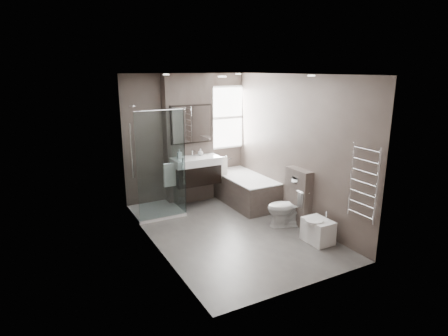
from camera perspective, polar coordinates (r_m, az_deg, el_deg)
room at (r=6.04m, az=1.16°, el=1.67°), size 2.70×3.90×2.70m
vanity_pier at (r=7.61m, az=-5.43°, el=4.36°), size 1.00×0.25×2.60m
vanity at (r=7.42m, az=-4.27°, el=-0.32°), size 0.95×0.47×0.66m
mirror_cabinet at (r=7.40m, az=-4.99°, el=6.67°), size 0.86×0.08×0.76m
towel_left at (r=7.20m, az=-8.27°, el=-1.07°), size 0.24×0.06×0.44m
towel_right at (r=7.64m, az=-0.37°, el=0.01°), size 0.24×0.06×0.44m
shower_enclosure at (r=7.16m, az=-9.48°, el=-3.13°), size 0.90×0.90×2.00m
bathtub at (r=7.67m, az=3.12°, el=-3.09°), size 0.75×1.60×0.57m
window at (r=8.02m, az=0.20°, el=7.68°), size 0.98×0.06×1.33m
toilet at (r=6.65m, az=9.51°, el=-5.95°), size 0.76×0.58×0.68m
cistern_box at (r=6.73m, az=11.22°, el=-4.31°), size 0.19×0.55×1.00m
bidet at (r=6.20m, az=14.08°, el=-9.19°), size 0.41×0.47×0.49m
towel_radiator at (r=5.66m, az=20.51°, el=-2.10°), size 0.03×0.49×1.10m
soap_bottle_a at (r=7.28m, az=-6.76°, el=2.16°), size 0.08×0.08×0.18m
soap_bottle_b at (r=7.48m, az=-3.61°, el=2.42°), size 0.11×0.11×0.14m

